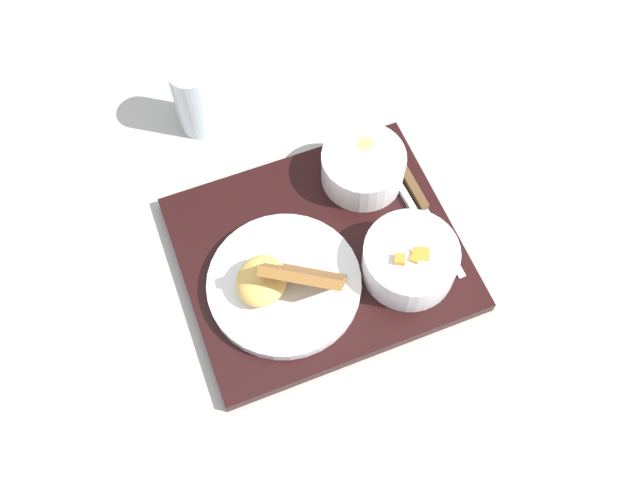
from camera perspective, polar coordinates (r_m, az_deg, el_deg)
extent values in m
plane|color=#ADA89E|center=(0.94, 0.00, -1.37)|extent=(4.00, 4.00, 0.00)
cube|color=black|center=(0.93, 0.00, -1.11)|extent=(0.40, 0.35, 0.02)
cylinder|color=white|center=(0.90, 7.57, -1.70)|extent=(0.13, 0.13, 0.05)
torus|color=white|center=(0.87, 7.75, -1.01)|extent=(0.13, 0.13, 0.01)
cylinder|color=#A8D184|center=(0.89, 7.87, -0.46)|extent=(0.05, 0.05, 0.02)
cylinder|color=#A8D184|center=(0.89, 8.56, -0.15)|extent=(0.04, 0.04, 0.02)
cylinder|color=#A8D184|center=(0.88, 8.08, -1.53)|extent=(0.04, 0.04, 0.01)
cube|color=orange|center=(0.87, 8.01, -1.64)|extent=(0.02, 0.02, 0.01)
cube|color=orange|center=(0.87, 8.12, -1.29)|extent=(0.02, 0.02, 0.01)
cube|color=orange|center=(0.87, 6.28, -1.81)|extent=(0.02, 0.02, 0.01)
cube|color=orange|center=(0.86, 6.71, -1.76)|extent=(0.02, 0.02, 0.02)
cube|color=orange|center=(0.88, 8.57, -1.27)|extent=(0.02, 0.02, 0.01)
cylinder|color=white|center=(0.96, 3.64, 6.17)|extent=(0.12, 0.12, 0.05)
torus|color=white|center=(0.94, 3.73, 6.97)|extent=(0.12, 0.12, 0.01)
cylinder|color=#B29342|center=(0.96, 3.67, 6.39)|extent=(0.10, 0.10, 0.04)
cube|color=#D1B75B|center=(0.96, 3.82, 7.90)|extent=(0.03, 0.03, 0.01)
cylinder|color=white|center=(0.90, -3.02, -3.71)|extent=(0.20, 0.20, 0.02)
ellipsoid|color=#EAB756|center=(0.87, -4.95, -3.43)|extent=(0.09, 0.10, 0.04)
cube|color=#93602D|center=(0.86, -1.31, -2.93)|extent=(0.12, 0.10, 0.10)
cube|color=silver|center=(0.94, 10.34, -0.26)|extent=(0.02, 0.11, 0.00)
cube|color=#51381E|center=(0.98, 7.75, 4.59)|extent=(0.02, 0.09, 0.01)
ellipsoid|color=silver|center=(0.95, 8.67, 1.22)|extent=(0.04, 0.05, 0.01)
cube|color=silver|center=(0.98, 6.77, 4.43)|extent=(0.02, 0.09, 0.01)
cylinder|color=silver|center=(1.03, -10.44, 11.61)|extent=(0.06, 0.06, 0.12)
cylinder|color=silver|center=(1.05, -10.25, 10.87)|extent=(0.05, 0.05, 0.07)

